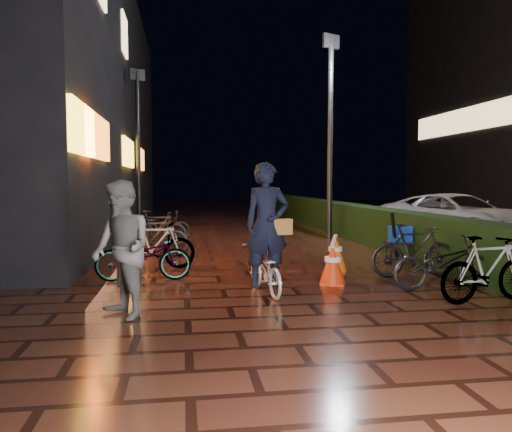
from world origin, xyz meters
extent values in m
plane|color=#381911|center=(0.00, 0.00, 0.00)|extent=(80.00, 80.00, 0.00)
cube|color=black|center=(3.30, 8.00, 0.50)|extent=(0.70, 20.00, 1.00)
imported|color=slate|center=(-2.47, -1.44, 0.86)|extent=(0.99, 1.05, 1.71)
imported|color=#A9A9AE|center=(6.17, 5.75, 0.67)|extent=(3.81, 5.24, 1.32)
cube|color=yellow|center=(-3.45, 1.50, 2.60)|extent=(0.08, 2.00, 0.90)
cube|color=orange|center=(-3.45, 3.00, 2.60)|extent=(0.08, 3.00, 0.90)
cube|color=yellow|center=(-3.45, 9.00, 2.60)|extent=(0.08, 2.80, 0.90)
cube|color=orange|center=(-3.45, 14.00, 2.60)|extent=(0.08, 2.20, 0.90)
cube|color=#FFD88C|center=(-3.45, 8.50, 6.20)|extent=(0.06, 1.20, 1.20)
cube|color=#FFD88C|center=(13.45, 18.00, 5.00)|extent=(0.06, 10.00, 1.30)
cylinder|color=black|center=(2.54, 6.43, 2.90)|extent=(0.20, 0.20, 5.81)
cube|color=black|center=(2.54, 6.43, 5.70)|extent=(0.55, 0.30, 0.39)
cylinder|color=black|center=(-3.10, 8.54, 2.56)|extent=(0.18, 0.18, 5.12)
cube|color=black|center=(-3.10, 8.54, 5.02)|extent=(0.48, 0.28, 0.34)
imported|color=silver|center=(-0.50, -0.36, 0.36)|extent=(0.69, 1.43, 0.72)
imported|color=black|center=(-0.49, -0.46, 1.05)|extent=(0.73, 0.54, 1.84)
cube|color=#905B27|center=(-0.27, -0.45, 1.01)|extent=(0.34, 0.19, 0.23)
cone|color=red|center=(0.71, 0.14, 0.34)|extent=(0.43, 0.43, 0.68)
cone|color=orange|center=(1.13, 1.33, 0.34)|extent=(0.43, 0.43, 0.68)
cube|color=#F43A0C|center=(0.71, 0.14, 0.01)|extent=(0.47, 0.47, 0.03)
cube|color=#FF310D|center=(1.13, 1.33, 0.01)|extent=(0.47, 0.47, 0.03)
cube|color=#B90A0D|center=(0.92, 0.73, 0.64)|extent=(0.55, 1.40, 0.07)
cube|color=black|center=(2.74, 2.04, 0.42)|extent=(0.65, 0.56, 0.04)
cylinder|color=black|center=(2.48, 1.89, 0.20)|extent=(0.04, 0.04, 0.40)
cylinder|color=black|center=(2.94, 1.82, 0.20)|extent=(0.04, 0.04, 0.40)
cylinder|color=black|center=(2.54, 2.27, 0.20)|extent=(0.04, 0.04, 0.40)
cylinder|color=black|center=(3.00, 2.19, 0.20)|extent=(0.04, 0.04, 0.40)
cube|color=#0E36B8|center=(2.74, 2.04, 0.60)|extent=(0.47, 0.42, 0.32)
cylinder|color=black|center=(2.56, 1.91, 0.58)|extent=(0.33, 0.37, 1.02)
imported|color=black|center=(-2.39, 0.88, 0.42)|extent=(1.62, 0.58, 0.85)
imported|color=black|center=(-2.38, 3.58, 0.47)|extent=(1.58, 0.50, 0.94)
imported|color=black|center=(-2.32, 6.60, 0.42)|extent=(1.66, 0.72, 0.85)
imported|color=black|center=(-2.27, 2.05, 0.47)|extent=(1.60, 0.58, 0.94)
imported|color=black|center=(-2.39, 5.38, 0.47)|extent=(1.57, 0.48, 0.94)
imported|color=black|center=(2.31, 0.53, 0.47)|extent=(1.57, 0.49, 0.94)
imported|color=black|center=(2.48, -1.38, 0.47)|extent=(1.61, 0.66, 0.94)
imported|color=black|center=(2.27, -0.51, 0.42)|extent=(1.61, 0.57, 0.85)
camera|label=1|loc=(-1.71, -7.69, 1.69)|focal=35.00mm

